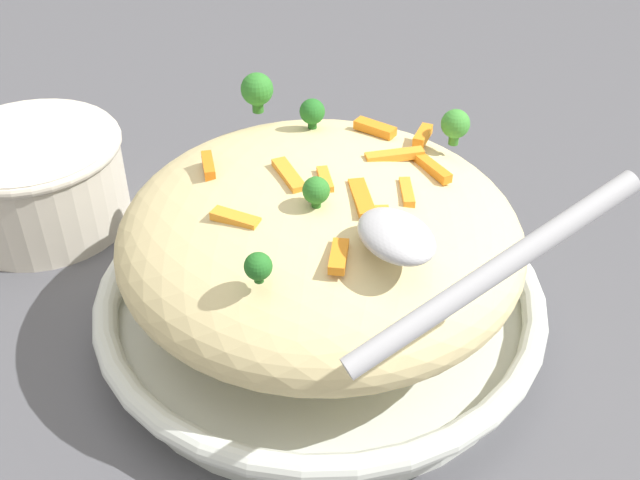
# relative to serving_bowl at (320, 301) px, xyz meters

# --- Properties ---
(ground_plane) EXTENTS (2.40, 2.40, 0.00)m
(ground_plane) POSITION_rel_serving_bowl_xyz_m (0.00, 0.00, -0.02)
(ground_plane) COLOR #4C4C51
(serving_bowl) EXTENTS (0.33, 0.33, 0.04)m
(serving_bowl) POSITION_rel_serving_bowl_xyz_m (0.00, 0.00, 0.00)
(serving_bowl) COLOR silver
(serving_bowl) RESTS_ON ground_plane
(pasta_mound) EXTENTS (0.29, 0.28, 0.10)m
(pasta_mound) POSITION_rel_serving_bowl_xyz_m (0.00, 0.00, 0.06)
(pasta_mound) COLOR #DBC689
(pasta_mound) RESTS_ON serving_bowl
(carrot_piece_0) EXTENTS (0.03, 0.02, 0.01)m
(carrot_piece_0) POSITION_rel_serving_bowl_xyz_m (-0.01, -0.00, 0.11)
(carrot_piece_0) COLOR orange
(carrot_piece_0) RESTS_ON pasta_mound
(carrot_piece_1) EXTENTS (0.02, 0.03, 0.01)m
(carrot_piece_1) POSITION_rel_serving_bowl_xyz_m (0.02, -0.10, 0.11)
(carrot_piece_1) COLOR orange
(carrot_piece_1) RESTS_ON pasta_mound
(carrot_piece_2) EXTENTS (0.02, 0.04, 0.01)m
(carrot_piece_2) POSITION_rel_serving_bowl_xyz_m (0.00, -0.06, 0.11)
(carrot_piece_2) COLOR orange
(carrot_piece_2) RESTS_ON pasta_mound
(carrot_piece_3) EXTENTS (0.04, 0.02, 0.01)m
(carrot_piece_3) POSITION_rel_serving_bowl_xyz_m (-0.04, -0.01, 0.11)
(carrot_piece_3) COLOR orange
(carrot_piece_3) RESTS_ON pasta_mound
(carrot_piece_4) EXTENTS (0.03, 0.02, 0.01)m
(carrot_piece_4) POSITION_rel_serving_bowl_xyz_m (-0.04, -0.04, 0.11)
(carrot_piece_4) COLOR orange
(carrot_piece_4) RESTS_ON pasta_mound
(carrot_piece_5) EXTENTS (0.04, 0.01, 0.01)m
(carrot_piece_5) POSITION_rel_serving_bowl_xyz_m (0.01, 0.02, 0.11)
(carrot_piece_5) COLOR orange
(carrot_piece_5) RESTS_ON pasta_mound
(carrot_piece_6) EXTENTS (0.04, 0.02, 0.01)m
(carrot_piece_6) POSITION_rel_serving_bowl_xyz_m (-0.06, -0.01, 0.11)
(carrot_piece_6) COLOR orange
(carrot_piece_6) RESTS_ON pasta_mound
(carrot_piece_7) EXTENTS (0.03, 0.03, 0.01)m
(carrot_piece_7) POSITION_rel_serving_bowl_xyz_m (-0.01, 0.07, 0.11)
(carrot_piece_7) COLOR orange
(carrot_piece_7) RESTS_ON pasta_mound
(carrot_piece_8) EXTENTS (0.04, 0.01, 0.01)m
(carrot_piece_8) POSITION_rel_serving_bowl_xyz_m (-0.02, -0.08, 0.11)
(carrot_piece_8) COLOR orange
(carrot_piece_8) RESTS_ON pasta_mound
(carrot_piece_9) EXTENTS (0.03, 0.02, 0.01)m
(carrot_piece_9) POSITION_rel_serving_bowl_xyz_m (0.04, -0.07, 0.11)
(carrot_piece_9) COLOR orange
(carrot_piece_9) RESTS_ON pasta_mound
(carrot_piece_10) EXTENTS (0.03, 0.02, 0.01)m
(carrot_piece_10) POSITION_rel_serving_bowl_xyz_m (0.06, 0.06, 0.11)
(carrot_piece_10) COLOR orange
(carrot_piece_10) RESTS_ON pasta_mound
(carrot_piece_11) EXTENTS (0.03, 0.03, 0.01)m
(carrot_piece_11) POSITION_rel_serving_bowl_xyz_m (-0.07, 0.03, 0.11)
(carrot_piece_11) COLOR orange
(carrot_piece_11) RESTS_ON pasta_mound
(broccoli_floret_0) EXTENTS (0.02, 0.02, 0.02)m
(broccoli_floret_0) POSITION_rel_serving_bowl_xyz_m (0.07, -0.04, 0.12)
(broccoli_floret_0) COLOR #205B1C
(broccoli_floret_0) RESTS_ON pasta_mound
(broccoli_floret_1) EXTENTS (0.02, 0.02, 0.02)m
(broccoli_floret_1) POSITION_rel_serving_bowl_xyz_m (-0.07, 0.08, 0.11)
(broccoli_floret_1) COLOR #205B1C
(broccoli_floret_1) RESTS_ON pasta_mound
(broccoli_floret_2) EXTENTS (0.02, 0.02, 0.02)m
(broccoli_floret_2) POSITION_rel_serving_bowl_xyz_m (-0.03, 0.02, 0.12)
(broccoli_floret_2) COLOR #296820
(broccoli_floret_2) RESTS_ON pasta_mound
(broccoli_floret_3) EXTENTS (0.02, 0.02, 0.03)m
(broccoli_floret_3) POSITION_rel_serving_bowl_xyz_m (-0.00, -0.11, 0.12)
(broccoli_floret_3) COLOR #377928
(broccoli_floret_3) RESTS_ON pasta_mound
(broccoli_floret_4) EXTENTS (0.03, 0.03, 0.03)m
(broccoli_floret_4) POSITION_rel_serving_bowl_xyz_m (0.12, -0.01, 0.12)
(broccoli_floret_4) COLOR #296820
(broccoli_floret_4) RESTS_ON pasta_mound
(serving_spoon) EXTENTS (0.12, 0.17, 0.07)m
(serving_spoon) POSITION_rel_serving_bowl_xyz_m (-0.12, -0.00, 0.13)
(serving_spoon) COLOR #B7B7BC
(serving_spoon) RESTS_ON pasta_mound
(companion_bowl) EXTENTS (0.16, 0.16, 0.08)m
(companion_bowl) POSITION_rel_serving_bowl_xyz_m (0.24, 0.15, 0.02)
(companion_bowl) COLOR beige
(companion_bowl) RESTS_ON ground_plane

